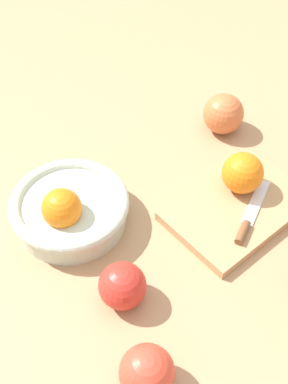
% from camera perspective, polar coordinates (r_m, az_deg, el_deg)
% --- Properties ---
extents(ground_plane, '(2.40, 2.40, 0.00)m').
position_cam_1_polar(ground_plane, '(0.86, 3.02, -5.05)').
color(ground_plane, tan).
extents(bowl, '(0.20, 0.20, 0.09)m').
position_cam_1_polar(bowl, '(0.86, -8.42, -1.88)').
color(bowl, beige).
rests_on(bowl, ground_plane).
extents(cutting_board, '(0.26, 0.19, 0.02)m').
position_cam_1_polar(cutting_board, '(0.90, 10.39, -1.81)').
color(cutting_board, tan).
rests_on(cutting_board, ground_plane).
extents(orange_on_board, '(0.07, 0.07, 0.07)m').
position_cam_1_polar(orange_on_board, '(0.90, 11.04, 2.11)').
color(orange_on_board, orange).
rests_on(orange_on_board, cutting_board).
extents(knife, '(0.14, 0.10, 0.01)m').
position_cam_1_polar(knife, '(0.87, 11.69, -2.99)').
color(knife, silver).
rests_on(knife, cutting_board).
extents(apple_front_left, '(0.08, 0.08, 0.08)m').
position_cam_1_polar(apple_front_left, '(0.70, 0.33, -19.61)').
color(apple_front_left, '#D6422D').
rests_on(apple_front_left, ground_plane).
extents(apple_front_left_2, '(0.07, 0.07, 0.07)m').
position_cam_1_polar(apple_front_left_2, '(0.76, -2.45, -10.49)').
color(apple_front_left_2, red).
rests_on(apple_front_left_2, ground_plane).
extents(apple_back_right, '(0.08, 0.08, 0.08)m').
position_cam_1_polar(apple_back_right, '(1.03, 8.92, 8.69)').
color(apple_back_right, '#CC6638').
rests_on(apple_back_right, ground_plane).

